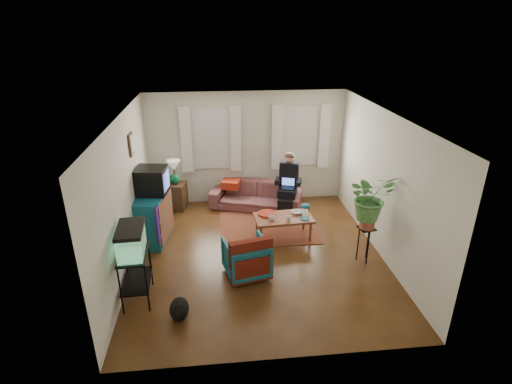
{
  "coord_description": "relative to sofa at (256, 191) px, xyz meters",
  "views": [
    {
      "loc": [
        -0.72,
        -6.32,
        4.02
      ],
      "look_at": [
        0.0,
        0.4,
        1.1
      ],
      "focal_mm": 28.0,
      "sensor_mm": 36.0,
      "label": 1
    }
  ],
  "objects": [
    {
      "name": "side_table",
      "position": [
        -1.82,
        0.13,
        -0.09
      ],
      "size": [
        0.51,
        0.51,
        0.62
      ],
      "primitive_type": "cube",
      "rotation": [
        0.0,
        0.0,
        -0.23
      ],
      "color": "#3D2A16",
      "rests_on": "floor"
    },
    {
      "name": "bowl",
      "position": [
        0.69,
        -1.35,
        0.09
      ],
      "size": [
        0.23,
        0.23,
        0.06
      ],
      "primitive_type": "imported",
      "rotation": [
        0.0,
        0.0,
        0.06
      ],
      "color": "white",
      "rests_on": "coffee_table"
    },
    {
      "name": "seated_person",
      "position": [
        0.7,
        -0.23,
        0.21
      ],
      "size": [
        0.68,
        0.76,
        1.22
      ],
      "primitive_type": null,
      "rotation": [
        0.0,
        0.0,
        -0.31
      ],
      "color": "black",
      "rests_on": "sofa"
    },
    {
      "name": "wall_right",
      "position": [
        2.08,
        -2.05,
        0.9
      ],
      "size": [
        0.01,
        5.0,
        2.6
      ],
      "primitive_type": "cube",
      "color": "silver",
      "rests_on": "floor"
    },
    {
      "name": "floor",
      "position": [
        -0.17,
        -2.05,
        -0.4
      ],
      "size": [
        4.5,
        5.0,
        0.01
      ],
      "primitive_type": "cube",
      "color": "#4F2B14",
      "rests_on": "ground"
    },
    {
      "name": "curtains_left",
      "position": [
        -0.97,
        0.35,
        1.15
      ],
      "size": [
        1.36,
        0.06,
        1.5
      ],
      "primitive_type": "cube",
      "color": "white",
      "rests_on": "wall_back"
    },
    {
      "name": "cup_b",
      "position": [
        0.45,
        -1.65,
        0.11
      ],
      "size": [
        0.11,
        0.11,
        0.1
      ],
      "primitive_type": "imported",
      "rotation": [
        0.0,
        0.0,
        0.06
      ],
      "color": "beige",
      "rests_on": "coffee_table"
    },
    {
      "name": "cup_a",
      "position": [
        0.14,
        -1.59,
        0.11
      ],
      "size": [
        0.13,
        0.13,
        0.1
      ],
      "primitive_type": "imported",
      "rotation": [
        0.0,
        0.0,
        0.06
      ],
      "color": "white",
      "rests_on": "coffee_table"
    },
    {
      "name": "curtains_right",
      "position": [
        1.08,
        0.35,
        1.15
      ],
      "size": [
        1.36,
        0.06,
        1.5
      ],
      "primitive_type": "cube",
      "color": "white",
      "rests_on": "wall_back"
    },
    {
      "name": "wall_left",
      "position": [
        -2.42,
        -2.05,
        0.9
      ],
      "size": [
        0.01,
        5.0,
        2.6
      ],
      "primitive_type": "cube",
      "color": "silver",
      "rests_on": "floor"
    },
    {
      "name": "birdcage",
      "position": [
        0.79,
        -1.6,
        0.23
      ],
      "size": [
        0.2,
        0.2,
        0.33
      ],
      "primitive_type": null,
      "rotation": [
        0.0,
        0.0,
        0.06
      ],
      "color": "#115B6B",
      "rests_on": "coffee_table"
    },
    {
      "name": "sofa",
      "position": [
        0.0,
        0.0,
        0.0
      ],
      "size": [
        2.2,
        1.4,
        0.8
      ],
      "primitive_type": "imported",
      "rotation": [
        0.0,
        0.0,
        -0.31
      ],
      "color": "brown",
      "rests_on": "floor"
    },
    {
      "name": "table_lamp",
      "position": [
        -1.82,
        0.13,
        0.48
      ],
      "size": [
        0.38,
        0.38,
        0.56
      ],
      "primitive_type": null,
      "rotation": [
        0.0,
        0.0,
        -0.23
      ],
      "color": "white",
      "rests_on": "side_table"
    },
    {
      "name": "ceiling",
      "position": [
        -0.17,
        -2.05,
        2.2
      ],
      "size": [
        4.5,
        5.0,
        0.01
      ],
      "primitive_type": "cube",
      "color": "white",
      "rests_on": "wall_back"
    },
    {
      "name": "coffee_table",
      "position": [
        0.39,
        -1.47,
        -0.17
      ],
      "size": [
        1.16,
        0.68,
        0.47
      ],
      "primitive_type": "cube",
      "rotation": [
        0.0,
        0.0,
        0.06
      ],
      "color": "brown",
      "rests_on": "floor"
    },
    {
      "name": "window_left",
      "position": [
        -0.97,
        0.43,
        1.15
      ],
      "size": [
        1.08,
        0.04,
        1.38
      ],
      "primitive_type": "cube",
      "color": "white",
      "rests_on": "wall_back"
    },
    {
      "name": "plant_stand",
      "position": [
        1.7,
        -2.43,
        -0.07
      ],
      "size": [
        0.33,
        0.33,
        0.67
      ],
      "primitive_type": "cube",
      "rotation": [
        0.0,
        0.0,
        0.21
      ],
      "color": "black",
      "rests_on": "floor"
    },
    {
      "name": "aquarium",
      "position": [
        -2.17,
        -3.12,
        0.65
      ],
      "size": [
        0.41,
        0.7,
        0.44
      ],
      "primitive_type": "cube",
      "rotation": [
        0.0,
        0.0,
        0.06
      ],
      "color": "#7FD899",
      "rests_on": "aquarium_stand"
    },
    {
      "name": "crt_tv",
      "position": [
        -2.13,
        -1.13,
        0.8
      ],
      "size": [
        0.65,
        0.61,
        0.51
      ],
      "primitive_type": "cube",
      "rotation": [
        0.0,
        0.0,
        -0.15
      ],
      "color": "black",
      "rests_on": "dresser"
    },
    {
      "name": "picture_frame",
      "position": [
        -2.39,
        -1.2,
        1.55
      ],
      "size": [
        0.04,
        0.32,
        0.4
      ],
      "primitive_type": "cube",
      "color": "#3D2616",
      "rests_on": "wall_left"
    },
    {
      "name": "wall_back",
      "position": [
        -0.17,
        0.45,
        0.9
      ],
      "size": [
        4.5,
        0.01,
        2.6
      ],
      "primitive_type": "cube",
      "color": "silver",
      "rests_on": "floor"
    },
    {
      "name": "wall_front",
      "position": [
        -0.17,
        -4.55,
        0.9
      ],
      "size": [
        4.5,
        0.01,
        2.6
      ],
      "primitive_type": "cube",
      "color": "silver",
      "rests_on": "floor"
    },
    {
      "name": "black_cat",
      "position": [
        -1.51,
        -3.62,
        -0.22
      ],
      "size": [
        0.34,
        0.47,
        0.37
      ],
      "primitive_type": "ellipsoid",
      "rotation": [
        0.0,
        0.0,
        0.14
      ],
      "color": "black",
      "rests_on": "floor"
    },
    {
      "name": "dresser",
      "position": [
        -2.16,
        -1.23,
        0.07
      ],
      "size": [
        0.68,
        1.12,
        0.95
      ],
      "primitive_type": "cube",
      "rotation": [
        0.0,
        0.0,
        -0.15
      ],
      "color": "#135472",
      "rests_on": "floor"
    },
    {
      "name": "armchair",
      "position": [
        -0.45,
        -2.63,
        -0.04
      ],
      "size": [
        0.83,
        0.79,
        0.71
      ],
      "primitive_type": "imported",
      "rotation": [
        0.0,
        0.0,
        3.38
      ],
      "color": "#126471",
      "rests_on": "floor"
    },
    {
      "name": "serape_throw",
      "position": [
        -0.38,
        -2.9,
        0.1
      ],
      "size": [
        0.74,
        0.33,
        0.59
      ],
      "primitive_type": "cube",
      "rotation": [
        0.0,
        0.0,
        0.23
      ],
      "color": "#9E0A0A",
      "rests_on": "armchair"
    },
    {
      "name": "aquarium_stand",
      "position": [
        -2.17,
        -3.12,
        0.02
      ],
      "size": [
        0.46,
        0.77,
        0.83
      ],
      "primitive_type": "cube",
      "rotation": [
        0.0,
        0.0,
        0.06
      ],
      "color": "black",
      "rests_on": "floor"
    },
    {
      "name": "window_right",
      "position": [
        1.08,
        0.43,
        1.15
      ],
      "size": [
        1.08,
        0.04,
        1.38
      ],
      "primitive_type": "cube",
      "color": "white",
      "rests_on": "wall_back"
    },
    {
      "name": "potted_plant",
      "position": [
        1.7,
        -2.43,
        0.73
      ],
      "size": [
        0.88,
        0.8,
        0.85
      ],
      "primitive_type": "imported",
      "rotation": [
        0.0,
        0.0,
        0.21
      ],
      "color": "#599947",
      "rests_on": "plant_stand"
    },
    {
      "name": "area_rug",
      "position": [
        0.15,
        -1.01,
        -0.39
      ],
      "size": [
        2.02,
        1.62,
        0.01
      ],
      "primitive_type": "cube",
      "rotation": [
        0.0,
        0.0,
        -0.01
      ],
      "color": "brown",
      "rests_on": "floor"
    },
    {
      "name": "snack_tray",
      "position": [
        0.07,
        -1.34,
        0.08
      ],
      "size": [
        0.37,
        0.37,
        0.04
      ],
      "primitive_type": "cylinder",
      "rotation": [
        0.0,
        0.0,
        0.06
      ],
      "color": "#B21414",
      "rests_on": "coffee_table"
    }
  ]
}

